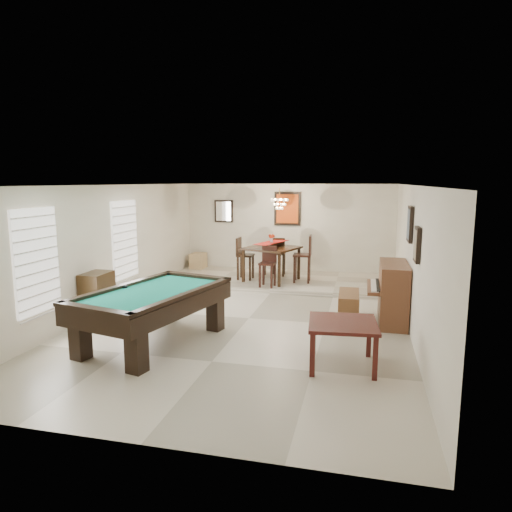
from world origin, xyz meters
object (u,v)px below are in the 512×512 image
at_px(dining_table, 271,262).
at_px(dining_chair_east, 302,259).
at_px(piano_bench, 349,307).
at_px(apothecary_chest, 98,297).
at_px(dining_chair_west, 245,259).
at_px(pool_table, 154,317).
at_px(dining_chair_south, 267,267).
at_px(dining_chair_north, 278,256).
at_px(corner_bench, 198,261).
at_px(flower_vase, 272,238).
at_px(chandelier, 279,200).
at_px(upright_piano, 386,293).
at_px(square_table, 342,344).

xyz_separation_m(dining_table, dining_chair_east, (0.79, 0.03, 0.10)).
distance_m(piano_bench, dining_chair_east, 3.00).
xyz_separation_m(apothecary_chest, dining_chair_west, (1.91, 3.86, 0.19)).
xyz_separation_m(pool_table, dining_table, (1.04, 4.67, 0.18)).
bearing_deg(dining_chair_south, piano_bench, -38.99).
height_order(pool_table, dining_chair_south, dining_chair_south).
distance_m(apothecary_chest, dining_table, 4.65).
relative_size(dining_chair_north, corner_bench, 2.13).
xyz_separation_m(dining_table, dining_chair_south, (0.04, -0.70, -0.00)).
height_order(flower_vase, chandelier, chandelier).
height_order(piano_bench, dining_chair_north, dining_chair_north).
bearing_deg(corner_bench, apothecary_chest, -91.75).
relative_size(dining_chair_west, corner_bench, 2.21).
bearing_deg(dining_table, corner_bench, 154.34).
height_order(dining_table, corner_bench, dining_table).
xyz_separation_m(pool_table, apothecary_chest, (-1.57, 0.84, 0.04)).
bearing_deg(upright_piano, apothecary_chest, -166.62).
bearing_deg(corner_bench, upright_piano, -35.73).
relative_size(square_table, dining_chair_north, 0.92).
bearing_deg(flower_vase, piano_bench, -52.01).
xyz_separation_m(dining_table, corner_bench, (-2.46, 1.18, -0.28)).
height_order(pool_table, flower_vase, flower_vase).
distance_m(dining_chair_east, chandelier, 1.62).
distance_m(flower_vase, corner_bench, 2.87).
bearing_deg(piano_bench, dining_chair_south, 136.17).
height_order(dining_chair_west, corner_bench, dining_chair_west).
relative_size(pool_table, apothecary_chest, 2.76).
relative_size(upright_piano, apothecary_chest, 1.44).
relative_size(piano_bench, chandelier, 1.64).
distance_m(corner_bench, chandelier, 3.34).
relative_size(piano_bench, dining_chair_west, 0.90).
bearing_deg(square_table, upright_piano, 73.68).
xyz_separation_m(upright_piano, apothecary_chest, (-5.36, -1.28, -0.09)).
height_order(piano_bench, dining_table, dining_table).
relative_size(upright_piano, piano_bench, 1.40).
xyz_separation_m(piano_bench, dining_chair_south, (-2.02, 1.94, 0.34)).
xyz_separation_m(piano_bench, dining_table, (-2.06, 2.64, 0.35)).
bearing_deg(dining_chair_west, flower_vase, -91.81).
bearing_deg(flower_vase, pool_table, -102.60).
height_order(piano_bench, chandelier, chandelier).
bearing_deg(pool_table, square_table, 8.82).
relative_size(dining_table, dining_chair_south, 1.22).
bearing_deg(dining_chair_north, apothecary_chest, 54.96).
bearing_deg(square_table, dining_chair_east, 104.30).
bearing_deg(dining_chair_east, dining_table, -90.88).
distance_m(upright_piano, corner_bench, 6.42).
bearing_deg(chandelier, flower_vase, -122.87).
bearing_deg(dining_chair_south, upright_piano, -29.69).
distance_m(flower_vase, dining_chair_west, 0.90).
height_order(piano_bench, dining_chair_east, dining_chair_east).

